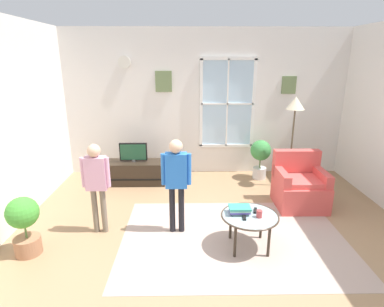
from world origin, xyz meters
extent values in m
cube|color=#9E7A56|center=(0.00, 0.00, -0.01)|extent=(6.18, 5.97, 0.02)
cube|color=silver|center=(0.00, 2.74, 1.45)|extent=(5.58, 0.12, 2.90)
cube|color=silver|center=(0.44, 2.67, 1.45)|extent=(1.05, 0.02, 1.74)
cube|color=white|center=(0.44, 2.65, 2.32)|extent=(1.11, 0.04, 0.06)
cube|color=white|center=(0.44, 2.65, 0.58)|extent=(1.11, 0.04, 0.06)
cube|color=white|center=(-0.08, 2.65, 1.45)|extent=(0.06, 0.04, 1.74)
cube|color=white|center=(0.97, 2.65, 1.45)|extent=(0.06, 0.04, 1.74)
cube|color=white|center=(0.44, 2.65, 1.45)|extent=(0.03, 0.04, 1.74)
cube|color=white|center=(0.44, 2.65, 1.45)|extent=(1.05, 0.04, 0.03)
cube|color=#667A4C|center=(-0.82, 2.66, 1.89)|extent=(0.32, 0.03, 0.40)
cube|color=#667A4C|center=(1.65, 2.66, 1.82)|extent=(0.28, 0.03, 0.34)
cylinder|color=silver|center=(-1.56, 2.65, 2.25)|extent=(0.24, 0.04, 0.24)
cube|color=tan|center=(0.25, 0.09, 0.00)|extent=(2.99, 2.12, 0.01)
cube|color=#2D2319|center=(-1.38, 2.08, 0.22)|extent=(1.18, 0.45, 0.43)
cube|color=black|center=(-1.38, 1.85, 0.15)|extent=(1.06, 0.02, 0.02)
cylinder|color=#4C4C4C|center=(-1.38, 2.08, 0.46)|extent=(0.08, 0.08, 0.05)
cube|color=black|center=(-1.38, 2.08, 0.63)|extent=(0.52, 0.05, 0.34)
cube|color=#1E4C33|center=(-1.38, 2.05, 0.63)|extent=(0.48, 0.01, 0.30)
cube|color=#D14C47|center=(1.46, 1.03, 0.21)|extent=(0.76, 0.72, 0.42)
cube|color=#D14C47|center=(1.46, 1.33, 0.65)|extent=(0.76, 0.16, 0.45)
cube|color=#D14C47|center=(1.14, 1.03, 0.52)|extent=(0.12, 0.65, 0.20)
cube|color=#D14C47|center=(1.78, 1.03, 0.52)|extent=(0.12, 0.65, 0.20)
cube|color=#E1524D|center=(1.46, 0.98, 0.46)|extent=(0.61, 0.50, 0.08)
cylinder|color=#99B2B7|center=(0.41, -0.11, 0.45)|extent=(0.70, 0.70, 0.02)
torus|color=#3F3328|center=(0.41, -0.11, 0.45)|extent=(0.72, 0.72, 0.02)
cylinder|color=#33281E|center=(0.21, 0.09, 0.22)|extent=(0.04, 0.04, 0.44)
cylinder|color=#33281E|center=(0.62, 0.09, 0.22)|extent=(0.04, 0.04, 0.44)
cylinder|color=#33281E|center=(0.21, -0.32, 0.22)|extent=(0.04, 0.04, 0.44)
cylinder|color=#33281E|center=(0.62, -0.32, 0.22)|extent=(0.04, 0.04, 0.44)
cube|color=#40545F|center=(0.29, -0.06, 0.47)|extent=(0.21, 0.17, 0.03)
cube|color=#6146BA|center=(0.29, -0.06, 0.49)|extent=(0.25, 0.16, 0.02)
cube|color=#97CAB6|center=(0.29, -0.06, 0.51)|extent=(0.26, 0.17, 0.03)
cube|color=teal|center=(0.29, -0.06, 0.54)|extent=(0.27, 0.19, 0.02)
cylinder|color=#BF3F3F|center=(0.52, -0.17, 0.50)|extent=(0.07, 0.07, 0.09)
cube|color=black|center=(0.33, -0.18, 0.46)|extent=(0.06, 0.14, 0.02)
cube|color=black|center=(0.50, -0.01, 0.46)|extent=(0.07, 0.15, 0.02)
cylinder|color=#726656|center=(-1.64, 0.30, 0.32)|extent=(0.08, 0.08, 0.64)
cylinder|color=#726656|center=(-1.52, 0.30, 0.32)|extent=(0.08, 0.08, 0.64)
cube|color=#DB9EBC|center=(-1.58, 0.30, 0.87)|extent=(0.28, 0.14, 0.45)
sphere|color=#D8AD8C|center=(-1.58, 0.30, 1.18)|extent=(0.17, 0.17, 0.17)
cylinder|color=#DB9EBC|center=(-1.74, 0.28, 0.89)|extent=(0.06, 0.06, 0.41)
cylinder|color=#DB9EBC|center=(-1.41, 0.28, 0.89)|extent=(0.06, 0.06, 0.41)
cylinder|color=black|center=(-0.58, 0.29, 0.33)|extent=(0.08, 0.08, 0.67)
cylinder|color=black|center=(-0.45, 0.29, 0.33)|extent=(0.08, 0.08, 0.67)
cube|color=blue|center=(-0.51, 0.29, 0.91)|extent=(0.29, 0.15, 0.47)
sphere|color=#D8AD8C|center=(-0.51, 0.29, 1.23)|extent=(0.18, 0.18, 0.18)
cylinder|color=blue|center=(-0.68, 0.27, 0.93)|extent=(0.06, 0.06, 0.43)
cylinder|color=blue|center=(-0.34, 0.27, 0.93)|extent=(0.06, 0.06, 0.43)
cylinder|color=silver|center=(1.08, 2.28, 0.11)|extent=(0.26, 0.26, 0.23)
cylinder|color=#4C7238|center=(1.08, 2.28, 0.31)|extent=(0.02, 0.02, 0.16)
sphere|color=#3D8D45|center=(1.08, 2.28, 0.59)|extent=(0.40, 0.40, 0.40)
cylinder|color=#9E6B4C|center=(-2.34, -0.20, 0.11)|extent=(0.32, 0.32, 0.22)
cylinder|color=#4C7238|center=(-2.34, -0.20, 0.30)|extent=(0.02, 0.02, 0.15)
sphere|color=green|center=(-2.34, -0.20, 0.56)|extent=(0.38, 0.38, 0.38)
cylinder|color=black|center=(1.54, 1.88, 0.01)|extent=(0.26, 0.26, 0.03)
cylinder|color=brown|center=(1.54, 1.88, 0.73)|extent=(0.03, 0.03, 1.47)
cone|color=beige|center=(1.54, 1.88, 1.57)|extent=(0.32, 0.32, 0.22)
camera|label=1|loc=(-0.37, -3.60, 2.33)|focal=29.31mm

